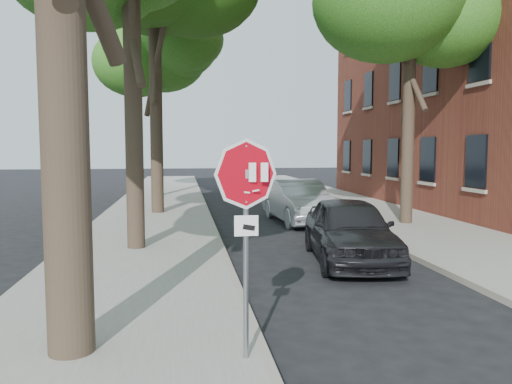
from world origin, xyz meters
TOP-DOWN VIEW (x-y plane):
  - ground at (0.00, 0.00)m, footprint 120.00×120.00m
  - sidewalk_left at (-2.50, 12.00)m, footprint 4.00×55.00m
  - sidewalk_right at (6.00, 12.00)m, footprint 4.00×55.00m
  - curb_left at (-0.45, 12.00)m, footprint 0.12×55.00m
  - curb_right at (3.95, 12.00)m, footprint 0.12×55.00m
  - stop_sign at (-0.70, -0.03)m, footprint 0.76×0.34m
  - tree_mid_b at (-2.42, 14.12)m, footprint 5.88×5.46m
  - tree_far at (-2.72, 21.11)m, footprint 5.29×4.91m
  - tree_right at (5.98, 10.11)m, footprint 5.29×4.91m
  - car_a at (2.37, 5.21)m, footprint 2.28×4.54m
  - car_b at (2.60, 11.32)m, footprint 1.93×4.66m
  - car_d at (2.46, 23.16)m, footprint 2.41×5.07m

SIDE VIEW (x-z plane):
  - ground at x=0.00m, z-range 0.00..0.00m
  - sidewalk_left at x=-2.50m, z-range 0.00..0.12m
  - sidewalk_right at x=6.00m, z-range 0.00..0.12m
  - curb_left at x=-0.45m, z-range 0.00..0.13m
  - curb_right at x=3.95m, z-range 0.00..0.13m
  - car_d at x=2.46m, z-range 0.00..1.40m
  - car_a at x=2.37m, z-range 0.00..1.49m
  - car_b at x=2.60m, z-range 0.00..1.50m
  - stop_sign at x=-0.70m, z-range 0.64..3.25m
  - tree_far at x=-2.72m, z-range 2.55..11.88m
  - tree_right at x=5.98m, z-range 2.55..11.88m
  - tree_mid_b at x=-2.42m, z-range 2.82..13.18m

